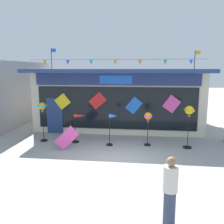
{
  "coord_description": "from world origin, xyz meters",
  "views": [
    {
      "loc": [
        0.96,
        -9.11,
        3.61
      ],
      "look_at": [
        -0.55,
        3.0,
        1.44
      ],
      "focal_mm": 39.13,
      "sensor_mm": 36.0,
      "label": 1
    }
  ],
  "objects": [
    {
      "name": "ground_plane",
      "position": [
        0.0,
        0.0,
        0.0
      ],
      "size": [
        80.0,
        80.0,
        0.0
      ],
      "primitive_type": "plane",
      "color": "#9E9B99"
    },
    {
      "name": "wind_spinner_far_left",
      "position": [
        -3.94,
        2.28,
        1.58
      ],
      "size": [
        0.38,
        0.38,
        1.97
      ],
      "color": "black",
      "rests_on": "ground_plane"
    },
    {
      "name": "wind_spinner_center_left",
      "position": [
        -0.43,
        1.98,
        1.05
      ],
      "size": [
        0.51,
        0.31,
        1.54
      ],
      "color": "black",
      "rests_on": "ground_plane"
    },
    {
      "name": "person_near_camera",
      "position": [
        1.64,
        -3.84,
        0.86
      ],
      "size": [
        0.34,
        0.34,
        1.68
      ],
      "rotation": [
        0.0,
        0.0,
        5.57
      ],
      "color": "#333D56",
      "rests_on": "ground_plane"
    },
    {
      "name": "wind_spinner_right",
      "position": [
        3.08,
        2.04,
        1.57
      ],
      "size": [
        0.4,
        0.4,
        1.97
      ],
      "color": "black",
      "rests_on": "ground_plane"
    },
    {
      "name": "display_kite_on_ground",
      "position": [
        -2.37,
        1.16,
        0.54
      ],
      "size": [
        1.07,
        0.37,
        1.07
      ],
      "primitive_type": "cube",
      "rotation": [
        -0.34,
        0.79,
        0.0
      ],
      "color": "#EA4CA3",
      "rests_on": "ground_plane"
    },
    {
      "name": "kite_shop_building",
      "position": [
        -0.46,
        6.56,
        1.82
      ],
      "size": [
        10.0,
        6.4,
        4.92
      ],
      "color": "beige",
      "rests_on": "ground_plane"
    },
    {
      "name": "wind_spinner_left",
      "position": [
        -2.12,
        2.25,
        0.94
      ],
      "size": [
        0.71,
        0.35,
        1.44
      ],
      "color": "black",
      "rests_on": "ground_plane"
    },
    {
      "name": "wind_spinner_center_right",
      "position": [
        1.25,
        2.2,
        1.28
      ],
      "size": [
        0.36,
        0.36,
        1.61
      ],
      "color": "black",
      "rests_on": "ground_plane"
    }
  ]
}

